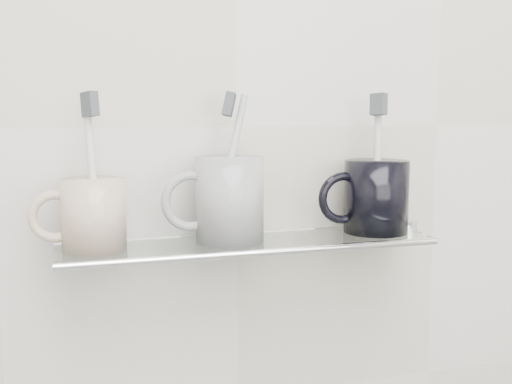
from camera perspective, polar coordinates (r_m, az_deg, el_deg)
name	(u,v)px	position (r m, az deg, el deg)	size (l,w,h in m)	color
wall_back	(236,127)	(0.90, -1.75, 5.83)	(2.50, 2.50, 0.00)	beige
shelf_glass	(249,244)	(0.86, -0.64, -4.61)	(0.50, 0.12, 0.01)	silver
shelf_rail	(261,253)	(0.81, 0.48, -5.42)	(0.01, 0.01, 0.50)	silver
bracket_left	(86,254)	(0.88, -14.88, -5.38)	(0.02, 0.02, 0.03)	silver
bracket_right	(374,236)	(0.98, 10.46, -3.84)	(0.02, 0.02, 0.03)	silver
mug_left	(94,214)	(0.82, -14.23, -1.95)	(0.08, 0.08, 0.09)	beige
mug_left_handle	(55,216)	(0.82, -17.43, -2.08)	(0.07, 0.07, 0.01)	beige
toothbrush_left	(92,170)	(0.82, -14.36, 1.95)	(0.01, 0.01, 0.19)	silver
bristles_left	(90,104)	(0.81, -14.55, 7.57)	(0.01, 0.02, 0.03)	#3A3E44
mug_center	(230,199)	(0.85, -2.36, -0.66)	(0.09, 0.09, 0.11)	white
mug_center_handle	(191,201)	(0.84, -5.78, -0.81)	(0.08, 0.08, 0.01)	white
toothbrush_center	(229,166)	(0.84, -2.38, 2.35)	(0.01, 0.01, 0.19)	#A6ADB0
bristles_center	(229,104)	(0.84, -2.41, 7.80)	(0.01, 0.02, 0.03)	#3A3E44
mug_right	(376,197)	(0.93, 10.64, -0.40)	(0.09, 0.09, 0.10)	black
mug_right_handle	(343,198)	(0.90, 7.73, -0.53)	(0.07, 0.07, 0.01)	black
toothbrush_right	(377,162)	(0.92, 10.72, 2.68)	(0.01, 0.01, 0.19)	beige
bristles_right	(379,104)	(0.92, 10.84, 7.67)	(0.01, 0.02, 0.03)	#3A3E44
chrome_cap	(405,225)	(0.95, 13.15, -2.88)	(0.04, 0.04, 0.01)	silver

